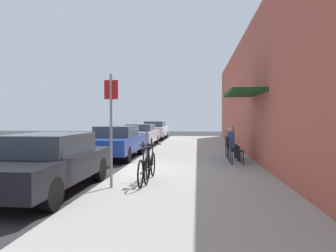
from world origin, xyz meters
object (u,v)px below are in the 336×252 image
object	(u,v)px
bicycle_1	(150,166)
cafe_chair_0	(234,150)
parked_car_2	(140,135)
parked_car_3	(155,130)
seated_patron_2	(231,141)
bicycle_0	(145,169)
parked_car_0	(48,162)
cafe_chair_2	(229,145)
cafe_chair_1	(231,147)
parking_meter	(146,140)
street_sign	(111,122)
parked_car_1	(117,141)
seated_patron_1	(233,142)

from	to	relation	value
bicycle_1	cafe_chair_0	distance (m)	3.87
parked_car_2	parked_car_3	bearing A→B (deg)	90.00
seated_patron_2	cafe_chair_0	bearing A→B (deg)	-92.09
parked_car_2	bicycle_0	size ratio (longest dim) A/B	2.57
parked_car_0	cafe_chair_2	xyz separation A→B (m)	(4.75, 5.57, -0.08)
parked_car_2	bicycle_0	bearing A→B (deg)	-78.55
parked_car_3	cafe_chair_1	size ratio (longest dim) A/B	5.06
parked_car_0	bicycle_1	size ratio (longest dim) A/B	2.57
parked_car_3	parking_meter	distance (m)	13.10
parked_car_2	bicycle_1	world-z (taller)	parked_car_2
street_sign	cafe_chair_2	bearing A→B (deg)	59.45
parked_car_0	parking_meter	bearing A→B (deg)	71.15
bicycle_0	parked_car_3	bearing A→B (deg)	97.34
street_sign	seated_patron_2	bearing A→B (deg)	59.00
parked_car_3	cafe_chair_0	distance (m)	14.43
parked_car_3	cafe_chair_1	bearing A→B (deg)	-69.55
parked_car_0	parked_car_1	size ratio (longest dim) A/B	1.00
parked_car_3	bicycle_1	size ratio (longest dim) A/B	2.57
parked_car_1	seated_patron_2	distance (m)	4.82
parking_meter	cafe_chair_1	xyz separation A→B (m)	(3.20, 0.28, -0.26)
parked_car_2	parked_car_3	distance (m)	6.18
seated_patron_2	street_sign	bearing A→B (deg)	-121.00
parked_car_2	seated_patron_1	size ratio (longest dim) A/B	3.41
cafe_chair_0	seated_patron_1	distance (m)	0.91
bicycle_1	seated_patron_2	distance (m)	5.27
parked_car_3	cafe_chair_2	bearing A→B (deg)	-68.38
parking_meter	cafe_chair_1	world-z (taller)	parking_meter
parked_car_2	cafe_chair_0	bearing A→B (deg)	-57.47
parked_car_1	bicycle_0	distance (m)	5.82
parking_meter	bicycle_0	distance (m)	4.04
bicycle_0	parked_car_0	bearing A→B (deg)	-165.35
parked_car_1	cafe_chair_2	size ratio (longest dim) A/B	5.06
cafe_chair_2	parking_meter	bearing A→B (deg)	-162.23
seated_patron_2	parking_meter	bearing A→B (deg)	-162.48
bicycle_0	seated_patron_1	size ratio (longest dim) A/B	1.33
parked_car_0	street_sign	size ratio (longest dim) A/B	1.69
cafe_chair_2	bicycle_0	bearing A→B (deg)	-117.16
parked_car_0	bicycle_0	xyz separation A→B (m)	(2.19, 0.57, -0.22)
cafe_chair_0	parked_car_0	bearing A→B (deg)	-140.45
parked_car_1	seated_patron_2	bearing A→B (deg)	-4.62
cafe_chair_2	parked_car_0	bearing A→B (deg)	-130.47
seated_patron_1	cafe_chair_2	size ratio (longest dim) A/B	1.48
parked_car_1	street_sign	bearing A→B (deg)	-75.72
cafe_chair_1	street_sign	bearing A→B (deg)	-124.35
seated_patron_1	seated_patron_2	size ratio (longest dim) A/B	1.00
cafe_chair_2	parked_car_3	bearing A→B (deg)	111.62
cafe_chair_1	seated_patron_2	xyz separation A→B (m)	(0.06, 0.75, 0.19)
bicycle_0	bicycle_1	xyz separation A→B (m)	(0.07, 0.40, 0.00)
parked_car_2	cafe_chair_2	size ratio (longest dim) A/B	5.06
parked_car_1	bicycle_1	size ratio (longest dim) A/B	2.57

